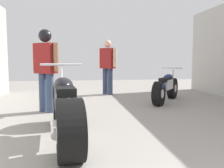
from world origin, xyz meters
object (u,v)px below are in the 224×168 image
at_px(motorcycle_black_naked, 166,88).
at_px(mechanic_with_helmet, 46,63).
at_px(mechanic_in_blue, 108,64).
at_px(motorcycle_maroon_cruiser, 65,109).

height_order(motorcycle_black_naked, mechanic_with_helmet, mechanic_with_helmet).
bearing_deg(mechanic_in_blue, mechanic_with_helmet, -123.31).
height_order(mechanic_in_blue, mechanic_with_helmet, mechanic_in_blue).
xyz_separation_m(motorcycle_maroon_cruiser, motorcycle_black_naked, (2.34, 2.56, -0.04)).
bearing_deg(motorcycle_black_naked, mechanic_with_helmet, -164.21).
relative_size(motorcycle_maroon_cruiser, mechanic_with_helmet, 1.29).
bearing_deg(mechanic_with_helmet, motorcycle_black_naked, 15.79).
xyz_separation_m(motorcycle_black_naked, mechanic_in_blue, (-1.26, 1.53, 0.58)).
distance_m(motorcycle_black_naked, mechanic_in_blue, 2.07).
bearing_deg(motorcycle_maroon_cruiser, mechanic_in_blue, 75.26).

